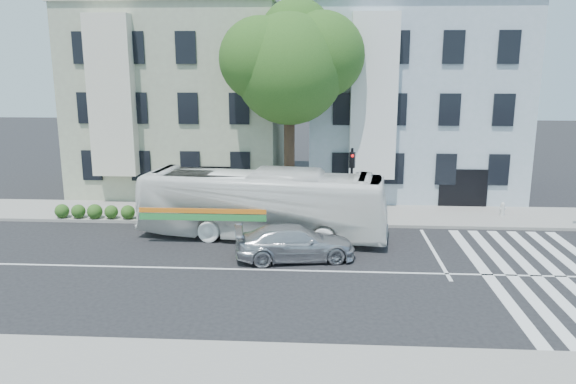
# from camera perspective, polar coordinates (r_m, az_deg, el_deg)

# --- Properties ---
(ground) EXTENTS (120.00, 120.00, 0.00)m
(ground) POSITION_cam_1_polar(r_m,az_deg,el_deg) (21.86, -1.21, -7.94)
(ground) COLOR black
(ground) RESTS_ON ground
(sidewalk_far) EXTENTS (80.00, 4.00, 0.15)m
(sidewalk_far) POSITION_cam_1_polar(r_m,az_deg,el_deg) (29.43, 0.07, -2.25)
(sidewalk_far) COLOR gray
(sidewalk_far) RESTS_ON ground
(sidewalk_near) EXTENTS (80.00, 4.00, 0.15)m
(sidewalk_near) POSITION_cam_1_polar(r_m,az_deg,el_deg) (14.66, -3.92, -18.86)
(sidewalk_near) COLOR gray
(sidewalk_near) RESTS_ON ground
(building_left) EXTENTS (12.00, 10.00, 11.00)m
(building_left) POSITION_cam_1_polar(r_m,az_deg,el_deg) (36.48, -10.43, 9.15)
(building_left) COLOR gray
(building_left) RESTS_ON ground
(building_right) EXTENTS (12.00, 10.00, 11.00)m
(building_right) POSITION_cam_1_polar(r_m,az_deg,el_deg) (35.81, 12.17, 9.00)
(building_right) COLOR #98ACB5
(building_right) RESTS_ON ground
(street_tree) EXTENTS (7.30, 5.90, 11.10)m
(street_tree) POSITION_cam_1_polar(r_m,az_deg,el_deg) (29.13, 0.28, 13.03)
(street_tree) COLOR #2D2116
(street_tree) RESTS_ON ground
(bus) EXTENTS (4.13, 11.54, 3.14)m
(bus) POSITION_cam_1_polar(r_m,az_deg,el_deg) (25.42, -2.64, -1.23)
(bus) COLOR white
(bus) RESTS_ON ground
(sedan) EXTENTS (2.78, 5.12, 1.41)m
(sedan) POSITION_cam_1_polar(r_m,az_deg,el_deg) (22.80, 0.72, -5.17)
(sedan) COLOR silver
(sedan) RESTS_ON ground
(hedge) EXTENTS (8.54, 1.84, 0.70)m
(hedge) POSITION_cam_1_polar(r_m,az_deg,el_deg) (29.01, -14.38, -2.02)
(hedge) COLOR #1B531B
(hedge) RESTS_ON sidewalk_far
(traffic_signal) EXTENTS (0.38, 0.52, 3.79)m
(traffic_signal) POSITION_cam_1_polar(r_m,az_deg,el_deg) (27.48, 6.49, 1.65)
(traffic_signal) COLOR black
(traffic_signal) RESTS_ON ground
(fire_hydrant) EXTENTS (0.40, 0.28, 0.70)m
(fire_hydrant) POSITION_cam_1_polar(r_m,az_deg,el_deg) (30.81, 20.96, -1.60)
(fire_hydrant) COLOR beige
(fire_hydrant) RESTS_ON sidewalk_far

